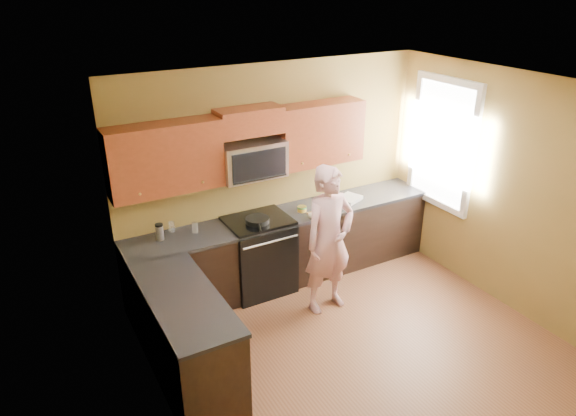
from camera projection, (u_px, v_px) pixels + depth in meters
floor at (366, 354)px, 5.40m from camera, size 4.00×4.00×0.00m
ceiling at (386, 94)px, 4.29m from camera, size 4.00×4.00×0.00m
wall_back at (274, 173)px, 6.44m from camera, size 4.00×0.00×4.00m
wall_front at (574, 368)px, 3.26m from camera, size 4.00×0.00×4.00m
wall_left at (165, 299)px, 3.95m from camera, size 0.00×4.00×4.00m
wall_right at (520, 198)px, 5.74m from camera, size 0.00×4.00×4.00m
cabinet_back_run at (286, 248)px, 6.57m from camera, size 4.00×0.60×0.88m
cabinet_left_run at (186, 339)px, 4.94m from camera, size 0.60×1.60×0.88m
countertop_back at (287, 216)px, 6.38m from camera, size 4.00×0.62×0.04m
countertop_left at (183, 298)px, 4.75m from camera, size 0.62×1.60×0.04m
stove at (259, 254)px, 6.36m from camera, size 0.76×0.65×0.95m
microwave at (252, 177)px, 6.06m from camera, size 0.76×0.40×0.42m
upper_cab_left at (168, 191)px, 5.65m from camera, size 1.22×0.33×0.75m
upper_cab_right at (319, 163)px, 6.51m from camera, size 1.12×0.33×0.75m
upper_cab_over_mw at (249, 121)px, 5.82m from camera, size 0.76×0.33×0.30m
window at (443, 144)px, 6.56m from camera, size 0.06×1.06×1.66m
woman at (329, 240)px, 5.85m from camera, size 0.66×0.46×1.75m
frying_pan at (258, 223)px, 6.08m from camera, size 0.43×0.56×0.06m
butter_tub at (302, 211)px, 6.44m from camera, size 0.14×0.14×0.08m
toast_slice at (312, 214)px, 6.36m from camera, size 0.12×0.12×0.01m
napkin_a at (313, 215)px, 6.26m from camera, size 0.13×0.14×0.06m
napkin_b at (328, 206)px, 6.51m from camera, size 0.12×0.13×0.07m
dish_towel at (349, 199)px, 6.74m from camera, size 0.37×0.34×0.05m
travel_mug at (161, 239)px, 5.76m from camera, size 0.11×0.11×0.19m
glass_a at (172, 227)px, 5.91m from camera, size 0.07×0.07×0.12m
glass_b at (195, 227)px, 5.90m from camera, size 0.09×0.09×0.12m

